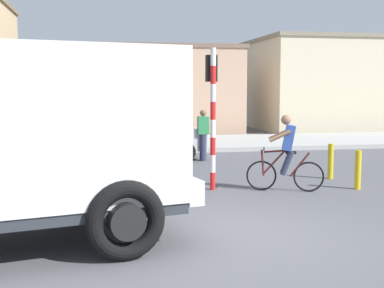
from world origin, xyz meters
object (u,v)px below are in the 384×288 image
bollard_near (358,170)px  bollard_far (331,161)px  cyclist (286,153)px  traffic_light_pole (212,99)px  car_red_near (139,135)px  pedestrian_near_kerb (203,134)px

bollard_near → bollard_far: 1.40m
cyclist → traffic_light_pole: 2.05m
traffic_light_pole → car_red_near: size_ratio=0.75×
traffic_light_pole → pedestrian_near_kerb: size_ratio=1.98×
cyclist → traffic_light_pole: (-1.57, 0.54, 1.20)m
traffic_light_pole → bollard_near: (3.28, -0.64, -1.62)m
traffic_light_pole → bollard_near: traffic_light_pole is taller
cyclist → pedestrian_near_kerb: bearing=99.2°
bollard_far → bollard_near: bearing=-90.0°
pedestrian_near_kerb → bollard_far: 4.58m
cyclist → car_red_near: cyclist is taller
traffic_light_pole → car_red_near: 5.33m
car_red_near → pedestrian_near_kerb: size_ratio=2.64×
cyclist → bollard_far: size_ratio=1.91×
cyclist → pedestrian_near_kerb: cyclist is taller
car_red_near → bollard_near: 7.26m
bollard_near → traffic_light_pole: bearing=169.0°
pedestrian_near_kerb → bollard_near: (2.53, -5.20, -0.40)m
cyclist → bollard_near: 1.76m
pedestrian_near_kerb → bollard_near: 5.79m
traffic_light_pole → pedestrian_near_kerb: 4.78m
car_red_near → bollard_near: size_ratio=4.75×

